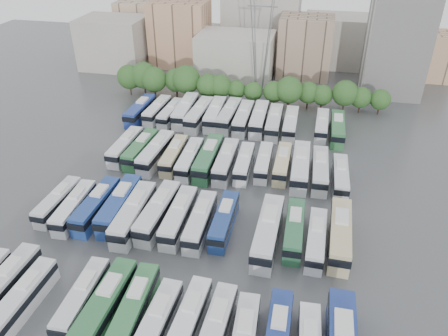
% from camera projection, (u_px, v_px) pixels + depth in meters
% --- Properties ---
extents(ground, '(220.00, 220.00, 0.00)m').
position_uv_depth(ground, '(201.00, 205.00, 69.68)').
color(ground, '#424447').
rests_on(ground, ground).
extents(tree_line, '(65.14, 7.95, 8.60)m').
position_uv_depth(tree_line, '(229.00, 85.00, 103.28)').
color(tree_line, black).
rests_on(tree_line, ground).
extents(city_buildings, '(102.00, 35.00, 20.00)m').
position_uv_depth(city_buildings, '(239.00, 38.00, 126.97)').
color(city_buildings, '#9E998E').
rests_on(city_buildings, ground).
extents(apartment_tower, '(14.00, 14.00, 26.00)m').
position_uv_depth(apartment_tower, '(397.00, 41.00, 105.19)').
color(apartment_tower, silver).
rests_on(apartment_tower, ground).
extents(electricity_pylon, '(9.00, 6.91, 33.83)m').
position_uv_depth(electricity_pylon, '(262.00, 17.00, 101.39)').
color(electricity_pylon, slate).
rests_on(electricity_pylon, ground).
extents(bus_r0_s1, '(2.84, 12.03, 3.76)m').
position_uv_depth(bus_r0_s1, '(5.00, 285.00, 52.73)').
color(bus_r0_s1, silver).
rests_on(bus_r0_s1, ground).
extents(bus_r0_s2, '(2.69, 11.19, 3.49)m').
position_uv_depth(bus_r0_s2, '(24.00, 298.00, 51.12)').
color(bus_r0_s2, silver).
rests_on(bus_r0_s2, ground).
extents(bus_r0_s4, '(2.72, 11.16, 3.48)m').
position_uv_depth(bus_r0_s4, '(82.00, 298.00, 51.13)').
color(bus_r0_s4, silver).
rests_on(bus_r0_s4, ground).
extents(bus_r0_s5, '(3.04, 12.74, 3.98)m').
position_uv_depth(bus_r0_s5, '(105.00, 306.00, 49.85)').
color(bus_r0_s5, '#2D6A3D').
rests_on(bus_r0_s5, ground).
extents(bus_r0_s6, '(2.98, 11.68, 3.64)m').
position_uv_depth(bus_r0_s6, '(135.00, 307.00, 49.86)').
color(bus_r0_s6, '#317341').
rests_on(bus_r0_s6, ground).
extents(bus_r0_s7, '(2.89, 11.42, 3.56)m').
position_uv_depth(bus_r0_s7, '(156.00, 325.00, 47.83)').
color(bus_r0_s7, silver).
rests_on(bus_r0_s7, ground).
extents(bus_r0_s8, '(2.87, 11.17, 3.48)m').
position_uv_depth(bus_r0_s8, '(189.00, 321.00, 48.34)').
color(bus_r0_s8, silver).
rests_on(bus_r0_s8, ground).
extents(bus_r0_s9, '(2.85, 11.39, 3.55)m').
position_uv_depth(bus_r0_s9, '(216.00, 330.00, 47.30)').
color(bus_r0_s9, silver).
rests_on(bus_r0_s9, ground).
extents(bus_r1_s0, '(2.63, 10.91, 3.40)m').
position_uv_depth(bus_r1_s0, '(58.00, 201.00, 67.80)').
color(bus_r1_s0, silver).
rests_on(bus_r1_s0, ground).
extents(bus_r1_s1, '(3.01, 11.44, 3.56)m').
position_uv_depth(bus_r1_s1, '(74.00, 207.00, 66.39)').
color(bus_r1_s1, silver).
rests_on(bus_r1_s1, ground).
extents(bus_r1_s2, '(2.87, 12.24, 3.83)m').
position_uv_depth(bus_r1_s2, '(97.00, 205.00, 66.53)').
color(bus_r1_s2, navy).
rests_on(bus_r1_s2, ground).
extents(bus_r1_s3, '(3.21, 12.97, 4.05)m').
position_uv_depth(bus_r1_s3, '(120.00, 205.00, 66.49)').
color(bus_r1_s3, navy).
rests_on(bus_r1_s3, ground).
extents(bus_r1_s4, '(3.11, 13.13, 4.10)m').
position_uv_depth(bus_r1_s4, '(134.00, 214.00, 64.51)').
color(bus_r1_s4, silver).
rests_on(bus_r1_s4, ground).
extents(bus_r1_s5, '(3.32, 12.94, 4.03)m').
position_uv_depth(bus_r1_s5, '(158.00, 212.00, 65.00)').
color(bus_r1_s5, silver).
rests_on(bus_r1_s5, ground).
extents(bus_r1_s6, '(2.77, 12.23, 3.83)m').
position_uv_depth(bus_r1_s6, '(179.00, 217.00, 64.15)').
color(bus_r1_s6, silver).
rests_on(bus_r1_s6, ground).
extents(bus_r1_s7, '(2.74, 11.86, 3.71)m').
position_uv_depth(bus_r1_s7, '(200.00, 221.00, 63.32)').
color(bus_r1_s7, silver).
rests_on(bus_r1_s7, ground).
extents(bus_r1_s8, '(2.56, 11.50, 3.61)m').
position_uv_depth(bus_r1_s8, '(224.00, 220.00, 63.59)').
color(bus_r1_s8, navy).
rests_on(bus_r1_s8, ground).
extents(bus_r1_s10, '(3.21, 13.75, 4.30)m').
position_uv_depth(bus_r1_s10, '(268.00, 231.00, 60.87)').
color(bus_r1_s10, silver).
rests_on(bus_r1_s10, ground).
extents(bus_r1_s11, '(2.72, 11.67, 3.65)m').
position_uv_depth(bus_r1_s11, '(294.00, 230.00, 61.74)').
color(bus_r1_s11, '#2B6540').
rests_on(bus_r1_s11, ground).
extents(bus_r1_s12, '(2.70, 11.27, 3.52)m').
position_uv_depth(bus_r1_s12, '(316.00, 239.00, 60.04)').
color(bus_r1_s12, silver).
rests_on(bus_r1_s12, ground).
extents(bus_r1_s13, '(3.21, 13.27, 4.14)m').
position_uv_depth(bus_r1_s13, '(340.00, 234.00, 60.52)').
color(bus_r1_s13, '#C7B889').
rests_on(bus_r1_s13, ground).
extents(bus_r2_s1, '(2.79, 11.95, 3.73)m').
position_uv_depth(bus_r2_s1, '(125.00, 146.00, 82.79)').
color(bus_r2_s1, silver).
rests_on(bus_r2_s1, ground).
extents(bus_r2_s2, '(3.11, 12.13, 3.78)m').
position_uv_depth(bus_r2_s2, '(141.00, 149.00, 81.87)').
color(bus_r2_s2, '#2F6F3C').
rests_on(bus_r2_s2, ground).
extents(bus_r2_s3, '(3.39, 12.83, 3.99)m').
position_uv_depth(bus_r2_s3, '(156.00, 152.00, 80.57)').
color(bus_r2_s3, silver).
rests_on(bus_r2_s3, ground).
extents(bus_r2_s4, '(2.78, 11.52, 3.60)m').
position_uv_depth(bus_r2_s4, '(174.00, 155.00, 80.05)').
color(bus_r2_s4, '#CDBD8C').
rests_on(bus_r2_s4, ground).
extents(bus_r2_s5, '(2.81, 11.84, 3.70)m').
position_uv_depth(bus_r2_s5, '(190.00, 159.00, 78.76)').
color(bus_r2_s5, silver).
rests_on(bus_r2_s5, ground).
extents(bus_r2_s6, '(2.96, 13.34, 4.18)m').
position_uv_depth(bus_r2_s6, '(208.00, 158.00, 78.55)').
color(bus_r2_s6, '#2E6C41').
rests_on(bus_r2_s6, ground).
extents(bus_r2_s7, '(2.84, 12.43, 3.89)m').
position_uv_depth(bus_r2_s7, '(226.00, 161.00, 77.87)').
color(bus_r2_s7, silver).
rests_on(bus_r2_s7, ground).
extents(bus_r2_s8, '(2.76, 11.23, 3.50)m').
position_uv_depth(bus_r2_s8, '(244.00, 163.00, 77.69)').
color(bus_r2_s8, white).
rests_on(bus_r2_s8, ground).
extents(bus_r2_s9, '(2.62, 10.89, 3.40)m').
position_uv_depth(bus_r2_s9, '(264.00, 162.00, 78.07)').
color(bus_r2_s9, silver).
rests_on(bus_r2_s9, ground).
extents(bus_r2_s10, '(2.49, 11.34, 3.56)m').
position_uv_depth(bus_r2_s10, '(282.00, 163.00, 77.59)').
color(bus_r2_s10, beige).
rests_on(bus_r2_s10, ground).
extents(bus_r2_s11, '(3.16, 13.45, 4.20)m').
position_uv_depth(bus_r2_s11, '(300.00, 166.00, 76.04)').
color(bus_r2_s11, silver).
rests_on(bus_r2_s11, ground).
extents(bus_r2_s12, '(3.01, 12.39, 3.87)m').
position_uv_depth(bus_r2_s12, '(320.00, 170.00, 75.36)').
color(bus_r2_s12, silver).
rests_on(bus_r2_s12, ground).
extents(bus_r2_s13, '(2.67, 11.39, 3.56)m').
position_uv_depth(bus_r2_s13, '(340.00, 177.00, 73.73)').
color(bus_r2_s13, silver).
rests_on(bus_r2_s13, ground).
extents(bus_r3_s0, '(3.08, 12.60, 3.93)m').
position_uv_depth(bus_r3_s0, '(140.00, 110.00, 97.00)').
color(bus_r3_s0, navy).
rests_on(bus_r3_s0, ground).
extents(bus_r3_s1, '(3.04, 11.70, 3.64)m').
position_uv_depth(bus_r3_s1, '(157.00, 110.00, 97.41)').
color(bus_r3_s1, white).
rests_on(bus_r3_s1, ground).
extents(bus_r3_s2, '(2.99, 11.46, 3.56)m').
position_uv_depth(bus_r3_s2, '(171.00, 113.00, 96.23)').
color(bus_r3_s2, silver).
rests_on(bus_r3_s2, ground).
extents(bus_r3_s3, '(3.35, 13.64, 4.26)m').
position_uv_depth(bus_r3_s3, '(186.00, 110.00, 96.62)').
color(bus_r3_s3, white).
rests_on(bus_r3_s3, ground).
extents(bus_r3_s4, '(3.54, 13.39, 4.16)m').
position_uv_depth(bus_r3_s4, '(199.00, 114.00, 94.94)').
color(bus_r3_s4, silver).
rests_on(bus_r3_s4, ground).
extents(bus_r3_s5, '(3.23, 13.09, 4.08)m').
position_uv_depth(bus_r3_s5, '(215.00, 114.00, 95.21)').
color(bus_r3_s5, silver).
rests_on(bus_r3_s5, ground).
extents(bus_r3_s6, '(3.39, 13.15, 4.09)m').
position_uv_depth(bus_r3_s6, '(229.00, 115.00, 94.63)').
color(bus_r3_s6, silver).
rests_on(bus_r3_s6, ground).
extents(bus_r3_s7, '(2.90, 12.97, 4.06)m').
position_uv_depth(bus_r3_s7, '(243.00, 118.00, 93.36)').
color(bus_r3_s7, silver).
rests_on(bus_r3_s7, ground).
extents(bus_r3_s8, '(3.13, 13.21, 4.13)m').
position_uv_depth(bus_r3_s8, '(259.00, 119.00, 93.06)').
color(bus_r3_s8, silver).
rests_on(bus_r3_s8, ground).
extents(bus_r3_s9, '(3.05, 12.88, 4.02)m').
position_uv_depth(bus_r3_s9, '(274.00, 122.00, 91.74)').
color(bus_r3_s9, silver).
rests_on(bus_r3_s9, ground).
extents(bus_r3_s10, '(2.77, 12.22, 3.83)m').
position_uv_depth(bus_r3_s10, '(291.00, 123.00, 91.32)').
color(bus_r3_s10, white).
rests_on(bus_r3_s10, ground).
extents(bus_r3_s12, '(2.73, 11.59, 3.62)m').
position_uv_depth(bus_r3_s12, '(322.00, 125.00, 90.86)').
color(bus_r3_s12, silver).
rests_on(bus_r3_s12, ground).
extents(bus_r3_s13, '(2.74, 12.48, 3.91)m').
position_uv_depth(bus_r3_s13, '(337.00, 128.00, 89.22)').
color(bus_r3_s13, '#2D6A3A').
rests_on(bus_r3_s13, ground).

